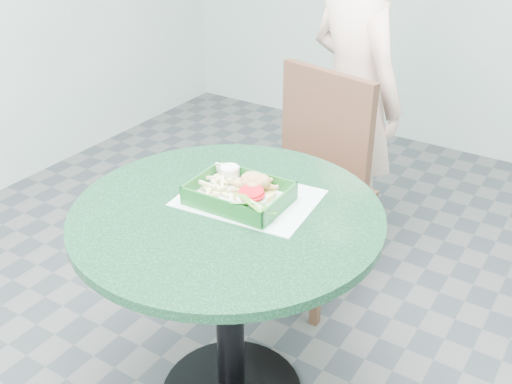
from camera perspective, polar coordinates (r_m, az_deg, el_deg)
The scene contains 9 objects.
cafe_table at distance 1.88m, azimuth -2.65°, elevation -6.68°, with size 0.94×0.94×0.75m.
dining_chair at distance 2.54m, azimuth 5.26°, elevation 2.17°, with size 0.47×0.47×0.93m.
diner_person at distance 2.73m, azimuth 9.24°, elevation 8.92°, with size 0.55×0.36×1.51m, color beige.
placemat at distance 1.85m, azimuth -0.68°, elevation -1.10°, with size 0.41×0.30×0.00m, color #C7F0E8.
food_basket at distance 1.82m, azimuth -1.58°, elevation -1.04°, with size 0.29×0.21×0.06m.
crab_sandwich at distance 1.81m, azimuth -0.15°, elevation 0.05°, with size 0.13×0.13×0.08m.
fries_pile at distance 1.86m, azimuth -3.51°, elevation 0.36°, with size 0.11×0.12×0.04m, color beige, non-canonical shape.
sauce_ramekin at distance 1.90m, azimuth -2.39°, elevation 1.47°, with size 0.06×0.06×0.04m.
garnish_cup at distance 1.75m, azimuth -0.39°, elevation -1.37°, with size 0.13×0.13×0.05m.
Camera 1 is at (0.90, -1.23, 1.68)m, focal length 42.00 mm.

